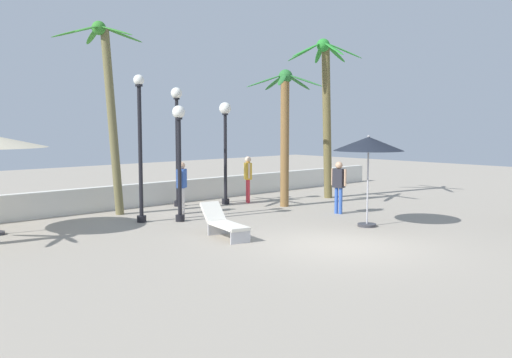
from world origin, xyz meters
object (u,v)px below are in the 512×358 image
patio_umbrella_1 (369,145)px  palm_tree_3 (326,102)px  lamp_post_1 (225,135)px  lounge_chair_0 (224,223)px  lamp_post_2 (177,130)px  palm_tree_2 (285,122)px  lamp_post_0 (140,140)px  lamp_post_3 (179,147)px  palm_tree_1 (109,98)px  guest_1 (339,182)px  guest_0 (248,175)px  guest_2 (182,182)px

patio_umbrella_1 → palm_tree_3: bearing=51.8°
lamp_post_1 → lounge_chair_0: (-3.88, -4.63, -2.17)m
patio_umbrella_1 → lamp_post_2: lamp_post_2 is taller
palm_tree_2 → palm_tree_3: palm_tree_3 is taller
lamp_post_0 → lamp_post_3: size_ratio=1.26×
patio_umbrella_1 → palm_tree_2: bearing=76.4°
palm_tree_1 → palm_tree_3: 8.53m
patio_umbrella_1 → lamp_post_3: 5.60m
lamp_post_1 → lamp_post_2: 1.78m
lounge_chair_0 → lamp_post_0: bearing=96.8°
patio_umbrella_1 → guest_1: (1.19, 2.02, -1.31)m
lamp_post_2 → lounge_chair_0: lamp_post_2 is taller
lamp_post_0 → lamp_post_2: lamp_post_0 is taller
lamp_post_2 → guest_1: size_ratio=2.45×
lamp_post_2 → guest_0: lamp_post_2 is taller
lamp_post_2 → lounge_chair_0: bearing=-113.0°
palm_tree_1 → guest_1: palm_tree_1 is taller
palm_tree_1 → lamp_post_2: (2.75, 0.21, -1.04)m
guest_2 → lounge_chair_0: bearing=-109.8°
palm_tree_1 → lamp_post_2: size_ratio=1.45×
palm_tree_3 → guest_2: palm_tree_3 is taller
palm_tree_1 → lamp_post_3: bearing=-67.5°
guest_2 → guest_0: bearing=8.2°
palm_tree_1 → guest_2: size_ratio=3.58×
lamp_post_0 → lounge_chair_0: bearing=-83.2°
lamp_post_3 → lounge_chair_0: bearing=-101.0°
lamp_post_0 → lamp_post_1: bearing=15.8°
guest_1 → palm_tree_3: bearing=47.0°
lamp_post_3 → guest_2: lamp_post_3 is taller
lamp_post_0 → palm_tree_1: bearing=91.8°
lamp_post_3 → palm_tree_2: bearing=0.1°
palm_tree_2 → lounge_chair_0: bearing=-151.4°
lounge_chair_0 → guest_0: bearing=42.6°
lamp_post_3 → lamp_post_2: bearing=56.4°
palm_tree_2 → lamp_post_0: bearing=173.3°
palm_tree_1 → guest_1: (5.68, -4.78, -2.72)m
lamp_post_1 → palm_tree_3: bearing=-19.6°
palm_tree_3 → guest_0: palm_tree_3 is taller
palm_tree_1 → lamp_post_3: 3.02m
lounge_chair_0 → guest_1: (5.22, 0.41, 0.66)m
lamp_post_3 → guest_2: bearing=52.4°
lamp_post_3 → palm_tree_1: bearing=112.5°
palm_tree_1 → lounge_chair_0: palm_tree_1 is taller
palm_tree_1 → guest_2: bearing=-34.9°
guest_1 → lamp_post_2: bearing=120.4°
patio_umbrella_1 → guest_1: bearing=59.6°
lounge_chair_0 → guest_0: (4.75, 4.37, 0.67)m
palm_tree_1 → guest_1: size_ratio=3.56×
palm_tree_3 → guest_2: bearing=174.2°
patio_umbrella_1 → lamp_post_1: 6.25m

